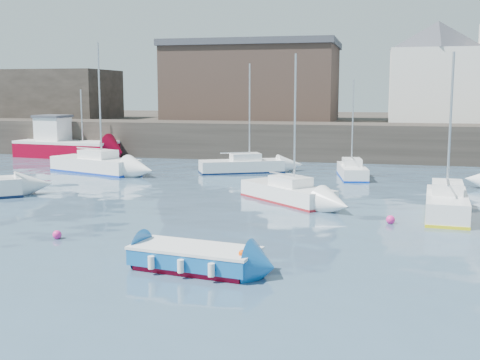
% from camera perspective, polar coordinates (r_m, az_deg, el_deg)
% --- Properties ---
extents(water, '(220.00, 220.00, 0.00)m').
position_cam_1_polar(water, '(17.47, -9.21, -10.54)').
color(water, '#2D4760').
rests_on(water, ground).
extents(quay_wall, '(90.00, 5.00, 3.00)m').
position_cam_1_polar(quay_wall, '(50.81, 5.96, 3.70)').
color(quay_wall, '#28231E').
rests_on(quay_wall, ground).
extents(land_strip, '(90.00, 32.00, 2.80)m').
position_cam_1_polar(land_strip, '(68.67, 7.89, 4.80)').
color(land_strip, '#28231E').
rests_on(land_strip, ground).
extents(bldg_east_d, '(11.14, 11.14, 8.95)m').
position_cam_1_polar(bldg_east_d, '(56.95, 18.13, 9.75)').
color(bldg_east_d, white).
rests_on(bldg_east_d, land_strip).
extents(warehouse, '(16.40, 10.40, 7.60)m').
position_cam_1_polar(warehouse, '(59.55, 1.23, 9.36)').
color(warehouse, '#3D2D26').
rests_on(warehouse, land_strip).
extents(bldg_west, '(14.00, 8.00, 5.00)m').
position_cam_1_polar(bldg_west, '(66.78, -17.94, 7.73)').
color(bldg_west, '#353028').
rests_on(bldg_west, land_strip).
extents(blue_dinghy, '(4.30, 2.42, 0.78)m').
position_cam_1_polar(blue_dinghy, '(19.26, -4.31, -7.30)').
color(blue_dinghy, maroon).
rests_on(blue_dinghy, ground).
extents(fishing_boat, '(9.08, 4.28, 5.80)m').
position_cam_1_polar(fishing_boat, '(54.01, -16.38, 3.28)').
color(fishing_boat, maroon).
rests_on(fishing_boat, ground).
extents(sailboat_b, '(5.51, 5.32, 7.47)m').
position_cam_1_polar(sailboat_b, '(31.03, 4.51, -1.17)').
color(sailboat_b, white).
rests_on(sailboat_b, ground).
extents(sailboat_c, '(2.23, 5.74, 7.40)m').
position_cam_1_polar(sailboat_c, '(28.99, 19.00, -2.13)').
color(sailboat_c, white).
rests_on(sailboat_c, ground).
extents(sailboat_e, '(7.27, 4.54, 8.92)m').
position_cam_1_polar(sailboat_e, '(43.23, -13.55, 1.46)').
color(sailboat_e, white).
rests_on(sailboat_e, ground).
extents(sailboat_f, '(2.35, 5.11, 6.39)m').
position_cam_1_polar(sailboat_f, '(40.31, 10.59, 0.88)').
color(sailboat_f, white).
rests_on(sailboat_f, ground).
extents(sailboat_h, '(6.07, 4.22, 7.52)m').
position_cam_1_polar(sailboat_h, '(42.04, 0.18, 1.38)').
color(sailboat_h, white).
rests_on(sailboat_h, ground).
extents(buoy_near, '(0.35, 0.35, 0.35)m').
position_cam_1_polar(buoy_near, '(24.36, -16.94, -5.34)').
color(buoy_near, '#EB2386').
rests_on(buoy_near, ground).
extents(buoy_mid, '(0.38, 0.38, 0.38)m').
position_cam_1_polar(buoy_mid, '(26.71, 14.07, -4.03)').
color(buoy_mid, '#EB2386').
rests_on(buoy_mid, ground).
extents(buoy_far, '(0.35, 0.35, 0.35)m').
position_cam_1_polar(buoy_far, '(36.45, 5.62, -0.52)').
color(buoy_far, '#EB2386').
rests_on(buoy_far, ground).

